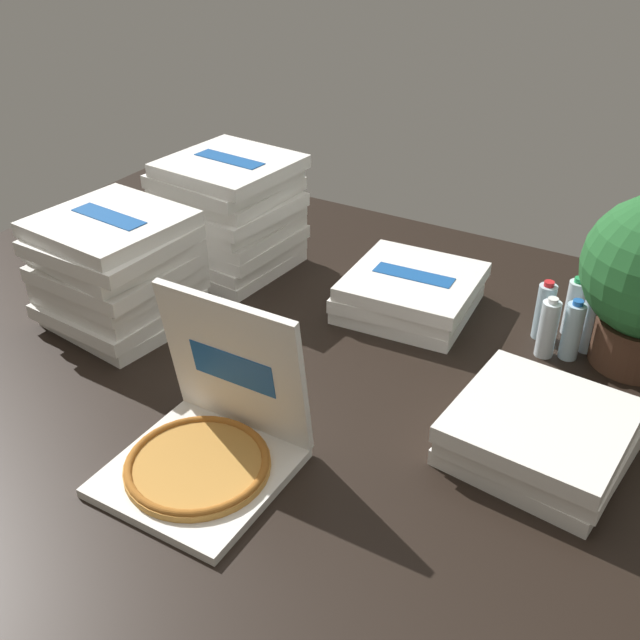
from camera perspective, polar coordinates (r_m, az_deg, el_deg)
name	(u,v)px	position (r m, az deg, el deg)	size (l,w,h in m)	color
ground_plane	(303,378)	(2.22, -1.32, -4.47)	(3.20, 2.40, 0.02)	black
open_pizza_box	(209,439)	(1.88, -8.51, -9.02)	(0.41, 0.42, 0.43)	white
pizza_stack_center_far	(541,435)	(1.97, 16.54, -8.40)	(0.46, 0.46, 0.14)	white
pizza_stack_right_near	(410,292)	(2.51, 6.87, 2.13)	(0.46, 0.45, 0.14)	white
pizza_stack_right_mid	(118,271)	(2.47, -15.24, 3.65)	(0.48, 0.47, 0.37)	white
pizza_stack_left_mid	(229,214)	(2.75, -6.95, 8.06)	(0.47, 0.47, 0.42)	white
water_bottle_0	(591,324)	(2.42, 20.01, -0.26)	(0.06, 0.06, 0.20)	silver
water_bottle_1	(544,311)	(2.44, 16.79, 0.66)	(0.06, 0.06, 0.20)	silver
water_bottle_2	(572,331)	(2.37, 18.75, -0.78)	(0.06, 0.06, 0.20)	silver
water_bottle_3	(590,302)	(2.54, 19.99, 1.28)	(0.06, 0.06, 0.20)	silver
water_bottle_4	(574,307)	(2.49, 18.87, 0.94)	(0.06, 0.06, 0.20)	white
water_bottle_5	(548,328)	(2.36, 17.05, -0.62)	(0.06, 0.06, 0.20)	white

